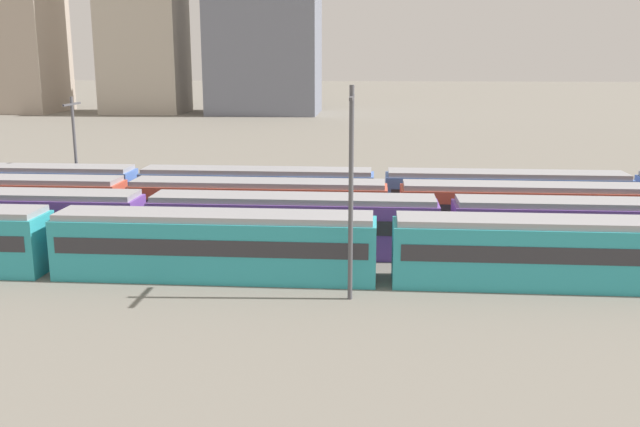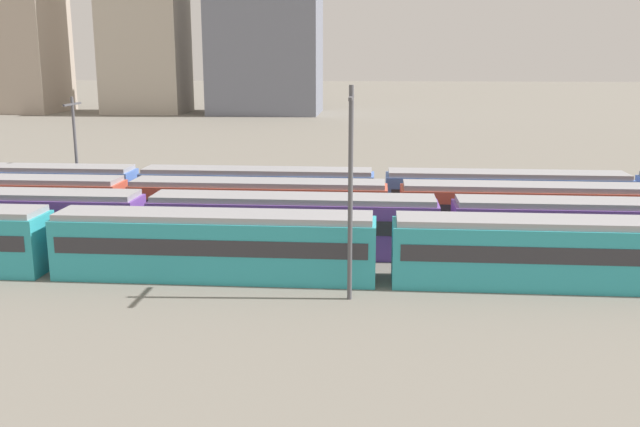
{
  "view_description": "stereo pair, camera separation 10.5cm",
  "coord_description": "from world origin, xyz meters",
  "px_view_note": "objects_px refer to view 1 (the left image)",
  "views": [
    {
      "loc": [
        26.41,
        -37.4,
        12.28
      ],
      "look_at": [
        22.82,
        7.8,
        2.04
      ],
      "focal_mm": 39.47,
      "sensor_mm": 36.0,
      "label": 1
    },
    {
      "loc": [
        26.52,
        -37.39,
        12.28
      ],
      "look_at": [
        22.82,
        7.8,
        2.04
      ],
      "focal_mm": 39.47,
      "sensor_mm": 36.0,
      "label": 2
    }
  ],
  "objects_px": {
    "train_track_1": "(602,230)",
    "catenary_pole_0": "(351,184)",
    "catenary_pole_3": "(75,145)",
    "train_track_3": "(379,194)",
    "train_track_0": "(384,248)"
  },
  "relations": [
    {
      "from": "train_track_0",
      "to": "train_track_1",
      "type": "relative_size",
      "value": 0.8
    },
    {
      "from": "train_track_0",
      "to": "catenary_pole_3",
      "type": "distance_m",
      "value": 31.34
    },
    {
      "from": "catenary_pole_0",
      "to": "catenary_pole_3",
      "type": "height_order",
      "value": "catenary_pole_0"
    },
    {
      "from": "train_track_0",
      "to": "catenary_pole_3",
      "type": "bearing_deg",
      "value": 143.99
    },
    {
      "from": "train_track_0",
      "to": "train_track_3",
      "type": "bearing_deg",
      "value": 90.82
    },
    {
      "from": "train_track_0",
      "to": "catenary_pole_0",
      "type": "xyz_separation_m",
      "value": [
        -1.76,
        -3.02,
        4.09
      ]
    },
    {
      "from": "train_track_3",
      "to": "catenary_pole_0",
      "type": "relative_size",
      "value": 6.87
    },
    {
      "from": "train_track_1",
      "to": "catenary_pole_0",
      "type": "distance_m",
      "value": 17.6
    },
    {
      "from": "catenary_pole_0",
      "to": "catenary_pole_3",
      "type": "xyz_separation_m",
      "value": [
        -23.46,
        21.35,
        -0.97
      ]
    },
    {
      "from": "train_track_1",
      "to": "catenary_pole_3",
      "type": "distance_m",
      "value": 40.78
    },
    {
      "from": "train_track_1",
      "to": "catenary_pole_0",
      "type": "bearing_deg",
      "value": -151.3
    },
    {
      "from": "train_track_1",
      "to": "train_track_3",
      "type": "height_order",
      "value": "same"
    },
    {
      "from": "train_track_0",
      "to": "catenary_pole_0",
      "type": "distance_m",
      "value": 5.39
    },
    {
      "from": "catenary_pole_0",
      "to": "catenary_pole_3",
      "type": "bearing_deg",
      "value": 137.69
    },
    {
      "from": "catenary_pole_0",
      "to": "catenary_pole_3",
      "type": "relative_size",
      "value": 1.21
    }
  ]
}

